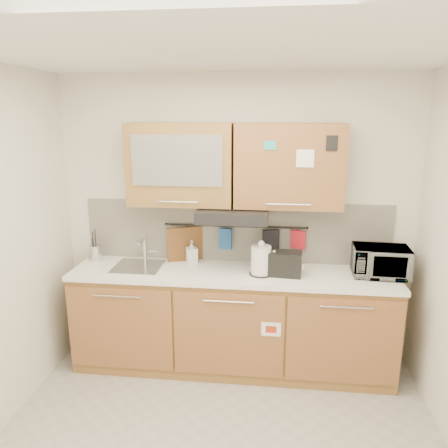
# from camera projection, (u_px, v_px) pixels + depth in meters

# --- Properties ---
(ceiling) EXTENTS (3.20, 3.20, 0.00)m
(ceiling) POSITION_uv_depth(u_px,v_px,m) (211.00, 44.00, 2.24)
(ceiling) COLOR white
(ceiling) RESTS_ON wall_back
(wall_back) EXTENTS (3.20, 0.00, 3.20)m
(wall_back) POSITION_uv_depth(u_px,v_px,m) (236.00, 221.00, 4.01)
(wall_back) COLOR silver
(wall_back) RESTS_ON ground
(base_cabinet) EXTENTS (2.80, 0.64, 0.88)m
(base_cabinet) POSITION_uv_depth(u_px,v_px,m) (232.00, 325.00, 3.93)
(base_cabinet) COLOR #A67B3A
(base_cabinet) RESTS_ON floor
(countertop) EXTENTS (2.82, 0.62, 0.04)m
(countertop) POSITION_uv_depth(u_px,v_px,m) (232.00, 273.00, 3.81)
(countertop) COLOR white
(countertop) RESTS_ON base_cabinet
(backsplash) EXTENTS (2.80, 0.02, 0.56)m
(backsplash) POSITION_uv_depth(u_px,v_px,m) (236.00, 231.00, 4.02)
(backsplash) COLOR silver
(backsplash) RESTS_ON countertop
(upper_cabinets) EXTENTS (1.82, 0.37, 0.70)m
(upper_cabinets) POSITION_uv_depth(u_px,v_px,m) (234.00, 165.00, 3.71)
(upper_cabinets) COLOR #A67B3A
(upper_cabinets) RESTS_ON wall_back
(range_hood) EXTENTS (0.60, 0.46, 0.10)m
(range_hood) POSITION_uv_depth(u_px,v_px,m) (233.00, 214.00, 3.74)
(range_hood) COLOR black
(range_hood) RESTS_ON upper_cabinets
(sink) EXTENTS (0.42, 0.40, 0.26)m
(sink) POSITION_uv_depth(u_px,v_px,m) (138.00, 266.00, 3.91)
(sink) COLOR silver
(sink) RESTS_ON countertop
(utensil_rail) EXTENTS (1.30, 0.02, 0.02)m
(utensil_rail) POSITION_uv_depth(u_px,v_px,m) (235.00, 226.00, 3.97)
(utensil_rail) COLOR black
(utensil_rail) RESTS_ON backsplash
(utensil_crock) EXTENTS (0.12, 0.12, 0.29)m
(utensil_crock) POSITION_uv_depth(u_px,v_px,m) (96.00, 252.00, 4.08)
(utensil_crock) COLOR silver
(utensil_crock) RESTS_ON countertop
(kettle) EXTENTS (0.22, 0.19, 0.30)m
(kettle) POSITION_uv_depth(u_px,v_px,m) (261.00, 261.00, 3.70)
(kettle) COLOR silver
(kettle) RESTS_ON countertop
(toaster) EXTENTS (0.29, 0.19, 0.21)m
(toaster) POSITION_uv_depth(u_px,v_px,m) (285.00, 263.00, 3.68)
(toaster) COLOR black
(toaster) RESTS_ON countertop
(microwave) EXTENTS (0.47, 0.33, 0.25)m
(microwave) POSITION_uv_depth(u_px,v_px,m) (380.00, 262.00, 3.67)
(microwave) COLOR #999999
(microwave) RESTS_ON countertop
(soap_bottle) EXTENTS (0.13, 0.13, 0.21)m
(soap_bottle) POSITION_uv_depth(u_px,v_px,m) (192.00, 252.00, 4.00)
(soap_bottle) COLOR #999999
(soap_bottle) RESTS_ON countertop
(cutting_board) EXTENTS (0.34, 0.15, 0.44)m
(cutting_board) POSITION_uv_depth(u_px,v_px,m) (187.00, 250.00, 4.06)
(cutting_board) COLOR brown
(cutting_board) RESTS_ON utensil_rail
(oven_mitt) EXTENTS (0.12, 0.06, 0.20)m
(oven_mitt) POSITION_uv_depth(u_px,v_px,m) (225.00, 239.00, 3.99)
(oven_mitt) COLOR #21529A
(oven_mitt) RESTS_ON utensil_rail
(dark_pouch) EXTENTS (0.16, 0.08, 0.23)m
(dark_pouch) POSITION_uv_depth(u_px,v_px,m) (271.00, 242.00, 3.95)
(dark_pouch) COLOR black
(dark_pouch) RESTS_ON utensil_rail
(pot_holder) EXTENTS (0.13, 0.07, 0.17)m
(pot_holder) POSITION_uv_depth(u_px,v_px,m) (298.00, 240.00, 3.92)
(pot_holder) COLOR red
(pot_holder) RESTS_ON utensil_rail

